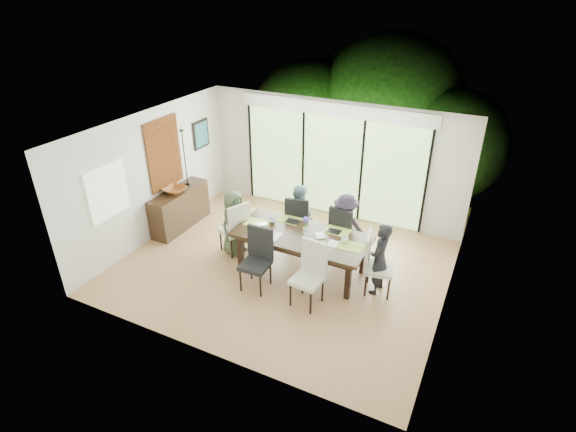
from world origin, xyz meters
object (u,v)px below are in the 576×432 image
at_px(chair_right_end, 380,264).
at_px(person_far_right, 345,226).
at_px(chair_far_right, 345,230).
at_px(person_far_left, 299,215).
at_px(cup_a, 272,220).
at_px(chair_far_left, 299,219).
at_px(laptop, 259,226).
at_px(sideboard, 180,209).
at_px(person_right_end, 379,259).
at_px(bowl, 174,190).
at_px(chair_near_right, 307,276).
at_px(table_top, 302,236).
at_px(cup_c, 345,239).
at_px(chair_left_end, 233,226).
at_px(chair_near_left, 255,261).
at_px(vase, 305,231).
at_px(cup_b, 307,236).
at_px(person_left_end, 234,222).

distance_m(chair_right_end, person_far_right, 1.27).
height_order(chair_far_right, person_far_left, person_far_left).
distance_m(chair_right_end, cup_a, 2.22).
bearing_deg(chair_far_left, chair_right_end, 144.23).
relative_size(laptop, sideboard, 0.22).
height_order(person_right_end, bowl, person_right_end).
bearing_deg(chair_near_right, person_far_right, 95.11).
distance_m(table_top, bowl, 3.14).
xyz_separation_m(person_far_left, cup_c, (1.25, -0.73, 0.16)).
relative_size(chair_far_right, cup_a, 8.87).
relative_size(chair_right_end, chair_near_right, 1.00).
height_order(chair_left_end, chair_near_left, same).
distance_m(chair_far_right, vase, 0.98).
bearing_deg(person_right_end, chair_far_left, -106.45).
bearing_deg(chair_right_end, chair_near_right, 120.93).
xyz_separation_m(vase, bowl, (-3.18, 0.20, 0.09)).
xyz_separation_m(table_top, cup_a, (-0.70, 0.15, 0.08)).
distance_m(table_top, chair_left_end, 1.51).
height_order(table_top, cup_b, cup_b).
relative_size(table_top, chair_right_end, 2.18).
bearing_deg(bowl, cup_c, -2.23).
xyz_separation_m(chair_near_left, person_right_end, (1.98, 0.87, 0.10)).
bearing_deg(person_right_end, bowl, -85.82).
bearing_deg(person_far_right, chair_near_right, 79.27).
xyz_separation_m(cup_b, bowl, (-3.28, 0.35, 0.11)).
relative_size(table_top, bowl, 5.38).
relative_size(chair_far_right, person_far_left, 0.85).
bearing_deg(person_far_left, chair_near_left, 99.39).
height_order(chair_far_right, cup_c, chair_far_right).
bearing_deg(cup_c, person_right_end, -8.37).
distance_m(chair_far_right, cup_b, 1.06).
xyz_separation_m(chair_near_right, cup_c, (0.30, 0.97, 0.26)).
xyz_separation_m(chair_far_left, cup_c, (1.25, -0.75, 0.26)).
bearing_deg(bowl, table_top, -4.63).
xyz_separation_m(person_right_end, vase, (-1.43, 0.05, 0.17)).
bearing_deg(person_far_left, chair_left_end, 49.40).
xyz_separation_m(chair_right_end, chair_far_left, (-1.95, 0.85, 0.00)).
relative_size(chair_far_left, person_far_left, 0.85).
height_order(vase, laptop, vase).
bearing_deg(person_far_right, chair_left_end, 13.00).
relative_size(chair_right_end, laptop, 3.33).
height_order(person_left_end, person_far_left, same).
bearing_deg(bowl, person_left_end, -8.74).
bearing_deg(person_far_right, vase, 48.29).
bearing_deg(bowl, chair_far_right, 9.22).
height_order(cup_c, bowl, bowl).
bearing_deg(person_right_end, person_left_end, -82.68).
relative_size(chair_left_end, bowl, 2.46).
bearing_deg(person_far_left, vase, 133.74).
distance_m(chair_left_end, person_right_end, 2.98).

